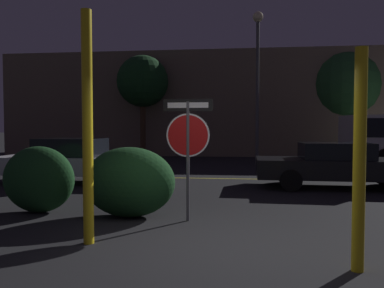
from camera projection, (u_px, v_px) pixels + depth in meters
name	position (u px, v px, depth m)	size (l,w,h in m)	color
ground_plane	(216.00, 251.00, 5.22)	(260.00, 260.00, 0.00)	black
road_center_stripe	(227.00, 179.00, 12.73)	(39.64, 0.12, 0.01)	gold
stop_sign	(188.00, 135.00, 6.89)	(0.92, 0.06, 2.25)	#4C4C51
yellow_pole_left	(88.00, 128.00, 5.52)	(0.16, 0.16, 3.45)	yellow
yellow_pole_right	(359.00, 160.00, 4.45)	(0.15, 0.15, 2.68)	yellow
hedge_bush_1	(39.00, 179.00, 7.62)	(1.48, 0.85, 1.35)	#19421E
hedge_bush_2	(129.00, 182.00, 7.24)	(1.79, 1.17, 1.36)	#19421E
passing_car_2	(75.00, 161.00, 11.79)	(5.00, 1.86, 1.40)	silver
passing_car_3	(339.00, 165.00, 10.76)	(4.86, 2.03, 1.30)	black
street_lamp	(258.00, 61.00, 17.95)	(0.50, 0.50, 7.30)	#4C4C51
tree_0	(143.00, 82.00, 21.85)	(3.01, 3.01, 5.97)	#422D1E
tree_1	(341.00, 87.00, 22.89)	(4.69, 4.69, 6.61)	#422D1E
building_backdrop	(199.00, 105.00, 24.54)	(24.72, 4.07, 6.44)	#6B5B4C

